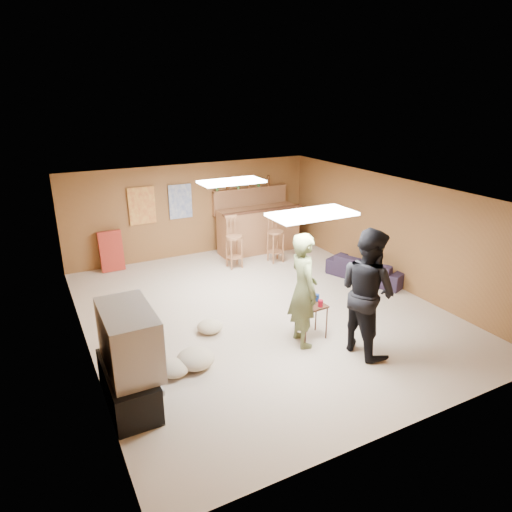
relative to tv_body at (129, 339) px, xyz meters
name	(u,v)px	position (x,y,z in m)	size (l,w,h in m)	color
ground	(261,311)	(2.65, 1.50, -0.90)	(7.00, 7.00, 0.00)	#BCA78F
ceiling	(262,192)	(2.65, 1.50, 1.30)	(6.00, 7.00, 0.02)	silver
wall_back	(192,210)	(2.65, 5.00, 0.20)	(6.00, 0.02, 2.20)	brown
wall_front	(410,349)	(2.65, -2.00, 0.20)	(6.00, 0.02, 2.20)	brown
wall_left	(80,286)	(-0.35, 1.50, 0.20)	(0.02, 7.00, 2.20)	brown
wall_right	(392,231)	(5.65, 1.50, 0.20)	(0.02, 7.00, 2.20)	brown
tv_stand	(128,385)	(-0.07, 0.00, -0.65)	(0.55, 1.30, 0.50)	black
dvd_box	(146,387)	(0.15, 0.00, -0.75)	(0.35, 0.50, 0.08)	#B2B2B7
tv_body	(129,339)	(0.00, 0.00, 0.00)	(0.60, 1.10, 0.80)	#B2B2B7
tv_screen	(154,333)	(0.31, 0.00, 0.00)	(0.02, 0.95, 0.65)	navy
bar_counter	(259,230)	(4.15, 4.45, -0.35)	(2.00, 0.60, 1.10)	brown
bar_lip	(264,210)	(4.15, 4.20, 0.20)	(2.10, 0.12, 0.05)	#402114
bar_shelf	(250,188)	(4.15, 4.90, 0.60)	(2.00, 0.18, 0.05)	brown
bar_backing	(250,200)	(4.15, 4.92, 0.30)	(2.00, 0.14, 0.60)	brown
poster_left	(142,206)	(1.45, 4.96, 0.45)	(0.60, 0.03, 0.85)	#BF3F26
poster_right	(180,201)	(2.35, 4.96, 0.45)	(0.55, 0.03, 0.80)	#334C99
folding_chair_stack	(111,251)	(0.65, 4.80, -0.45)	(0.50, 0.14, 0.90)	#AC2C1F
ceiling_panel_front	(312,214)	(2.65, 0.00, 1.27)	(1.20, 0.60, 0.04)	white
ceiling_panel_back	(232,182)	(2.65, 2.70, 1.27)	(1.20, 0.60, 0.04)	white
person_olive	(303,290)	(2.70, 0.23, 0.01)	(0.67, 0.44, 1.83)	#5D653A
person_black	(367,292)	(3.43, -0.39, 0.08)	(0.95, 0.74, 1.96)	black
sofa	(367,268)	(5.35, 1.79, -0.66)	(1.66, 0.65, 0.48)	black
tray_table	(311,321)	(2.92, 0.30, -0.61)	(0.44, 0.35, 0.57)	#402114
cup_red_near	(303,302)	(2.81, 0.37, -0.27)	(0.08, 0.08, 0.12)	#A60B20
cup_red_far	(320,303)	(3.02, 0.20, -0.27)	(0.08, 0.08, 0.11)	#A60B20
cup_blue	(317,297)	(3.09, 0.40, -0.27)	(0.08, 0.08, 0.11)	navy
bar_stool_left	(234,239)	(3.14, 3.70, -0.23)	(0.42, 0.42, 1.34)	brown
bar_stool_right	(276,235)	(4.15, 3.60, -0.25)	(0.41, 0.41, 1.30)	brown
cushion_near_tv	(195,359)	(0.97, 0.37, -0.78)	(0.56, 0.56, 0.25)	tan
cushion_mid	(210,326)	(1.53, 1.21, -0.80)	(0.42, 0.42, 0.19)	tan
cushion_far	(174,368)	(0.63, 0.32, -0.80)	(0.44, 0.44, 0.20)	tan
bottle_row	(243,183)	(3.95, 4.88, 0.75)	(1.48, 0.08, 0.26)	#3F7233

